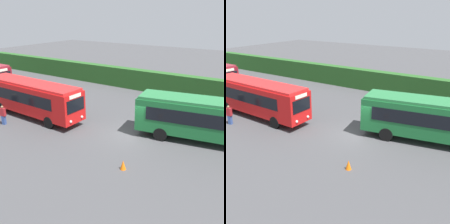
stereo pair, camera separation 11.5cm
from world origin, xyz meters
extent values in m
plane|color=#424244|center=(0.00, 0.00, 0.00)|extent=(108.79, 108.79, 0.00)
cube|color=black|center=(-17.67, 1.56, 2.02)|extent=(0.07, 2.02, 0.99)
cube|color=silver|center=(-17.67, 1.56, 2.74)|extent=(0.06, 1.36, 0.28)
cylinder|color=black|center=(-19.32, 2.72, 0.50)|extent=(1.00, 0.30, 1.00)
sphere|color=silver|center=(-17.65, 2.24, 0.90)|extent=(0.22, 0.22, 0.22)
cube|color=red|center=(-9.35, -1.51, 1.77)|extent=(10.49, 2.63, 2.44)
cube|color=red|center=(-9.35, -1.51, 3.09)|extent=(10.17, 2.43, 0.20)
cube|color=black|center=(-9.62, -0.31, 2.06)|extent=(8.13, 0.26, 0.98)
cube|color=black|center=(-9.68, -2.69, 2.06)|extent=(8.13, 0.26, 0.98)
cube|color=black|center=(-4.12, -1.65, 2.06)|extent=(0.09, 1.93, 1.02)
cube|color=silver|center=(-4.12, -1.65, 2.81)|extent=(0.07, 1.29, 0.28)
cylinder|color=black|center=(-6.09, -0.52, 0.50)|extent=(1.01, 0.31, 1.00)
cylinder|color=black|center=(-6.14, -2.67, 0.50)|extent=(1.01, 0.31, 1.00)
cylinder|color=black|center=(-12.55, -0.35, 0.50)|extent=(1.01, 0.31, 1.00)
cylinder|color=black|center=(-12.61, -2.50, 0.50)|extent=(1.01, 0.31, 1.00)
sphere|color=silver|center=(-4.09, -1.00, 0.90)|extent=(0.22, 0.22, 0.22)
sphere|color=silver|center=(-4.12, -2.30, 0.90)|extent=(0.22, 0.22, 0.22)
cube|color=#19602D|center=(5.20, 1.95, 1.76)|extent=(10.62, 4.31, 2.41)
cube|color=#27723C|center=(5.20, 1.95, 3.06)|extent=(10.28, 4.06, 0.20)
cube|color=black|center=(4.67, 3.12, 2.05)|extent=(7.94, 1.51, 0.96)
cube|color=black|center=(5.13, 0.67, 2.05)|extent=(7.94, 1.51, 0.96)
cylinder|color=black|center=(1.84, 2.47, 0.50)|extent=(1.03, 0.46, 1.00)
cylinder|color=black|center=(2.25, 0.25, 0.50)|extent=(1.03, 0.46, 1.00)
cube|color=#334C8C|center=(-9.91, -4.19, 0.38)|extent=(0.33, 0.30, 0.77)
cube|color=maroon|center=(-9.91, -4.19, 1.10)|extent=(0.50, 0.36, 0.67)
sphere|color=#8C6647|center=(-9.91, -4.19, 1.54)|extent=(0.21, 0.21, 0.21)
cube|color=#255521|center=(0.00, 11.86, 1.20)|extent=(66.40, 1.23, 2.39)
cone|color=orange|center=(2.05, -4.59, 0.30)|extent=(0.36, 0.36, 0.60)
camera|label=1|loc=(9.43, -16.81, 8.91)|focal=43.92mm
camera|label=2|loc=(9.52, -16.75, 8.91)|focal=43.92mm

